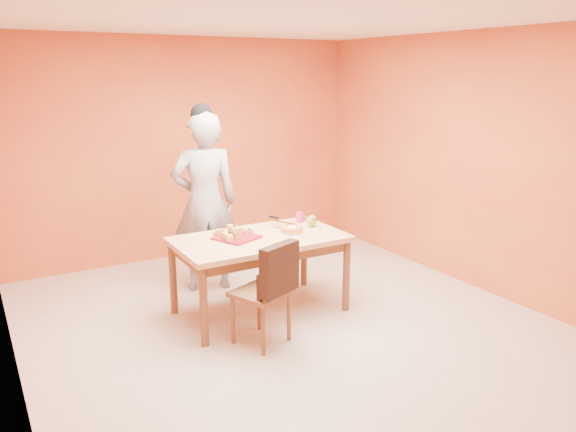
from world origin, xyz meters
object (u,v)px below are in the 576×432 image
dining_chair (262,291)px  egg_ornament (312,221)px  dining_table (260,246)px  checker_tin (301,218)px  magenta_glass (299,217)px  pastry_platter (237,238)px  sponge_cake (292,230)px  red_dinner_plate (228,233)px  person (205,203)px

dining_chair → egg_ornament: 1.16m
dining_table → checker_tin: size_ratio=15.02×
dining_table → magenta_glass: magenta_glass is taller
dining_table → checker_tin: (0.68, 0.35, 0.11)m
pastry_platter → magenta_glass: 0.84m
dining_table → egg_ornament: 0.64m
dining_table → magenta_glass: 0.68m
sponge_cake → egg_ornament: (0.30, 0.10, 0.03)m
egg_ornament → checker_tin: bearing=67.0°
sponge_cake → magenta_glass: magenta_glass is taller
egg_ornament → checker_tin: (0.06, 0.30, -0.05)m
red_dinner_plate → sponge_cake: bearing=-27.8°
egg_ornament → magenta_glass: 0.22m
red_dinner_plate → magenta_glass: (0.83, 0.04, 0.04)m
person → red_dinner_plate: size_ratio=6.81×
pastry_platter → egg_ornament: bearing=-0.9°
person → pastry_platter: size_ratio=5.43×
dining_table → person: (-0.20, 0.86, 0.28)m
pastry_platter → red_dinner_plate: (-0.01, 0.17, -0.00)m
sponge_cake → magenta_glass: size_ratio=2.07×
person → pastry_platter: bearing=102.2°
red_dinner_plate → pastry_platter: bearing=-85.3°
dining_chair → red_dinner_plate: (0.07, 0.83, 0.29)m
dining_chair → person: bearing=65.0°
sponge_cake → dining_chair: bearing=-138.7°
dining_chair → magenta_glass: bearing=22.5°
red_dinner_plate → checker_tin: bearing=7.4°
checker_tin → dining_chair: bearing=-135.8°
person → magenta_glass: size_ratio=17.87×
dining_table → egg_ornament: egg_ornament is taller
dining_table → egg_ornament: (0.62, 0.05, 0.16)m
sponge_cake → egg_ornament: egg_ornament is taller
egg_ornament → checker_tin: size_ratio=1.18×
person → magenta_glass: 1.00m
dining_table → pastry_platter: size_ratio=4.58×
pastry_platter → checker_tin: (0.89, 0.29, 0.01)m
red_dinner_plate → dining_table: bearing=-46.0°
person → checker_tin: (0.88, -0.51, -0.17)m
magenta_glass → checker_tin: 0.12m
person → red_dinner_plate: (-0.02, -0.62, -0.18)m
dining_table → dining_chair: size_ratio=1.73×
person → dining_chair: bearing=99.3°
magenta_glass → red_dinner_plate: bearing=-177.4°
sponge_cake → magenta_glass: 0.43m
dining_table → dining_chair: (-0.29, -0.59, -0.19)m
person → sponge_cake: (0.52, -0.91, -0.15)m
red_dinner_plate → magenta_glass: magenta_glass is taller
sponge_cake → checker_tin: 0.54m
dining_chair → checker_tin: bearing=22.7°
pastry_platter → red_dinner_plate: bearing=94.7°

